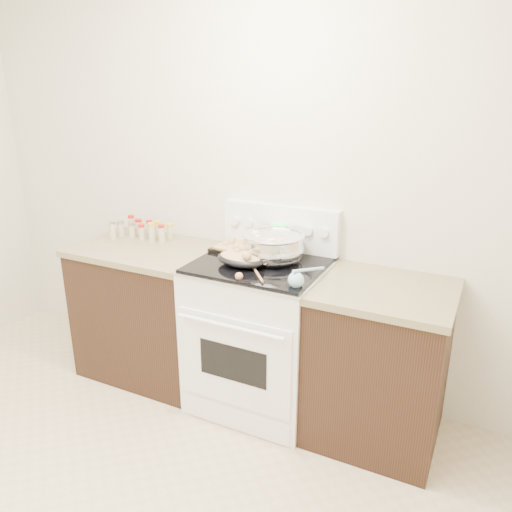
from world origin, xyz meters
The scene contains 9 objects.
counter_left centered at (-0.48, 1.43, 0.46)m, with size 0.93×0.67×0.92m.
counter_right centered at (1.08, 1.43, 0.46)m, with size 0.73×0.67×0.92m.
kitchen_range centered at (0.35, 1.42, 0.49)m, with size 0.78×0.73×1.22m.
mixing_bowl centered at (0.41, 1.48, 1.03)m, with size 0.43×0.43×0.22m.
roasting_pan centered at (0.28, 1.33, 0.99)m, with size 0.31×0.23×0.11m.
baking_sheet centered at (0.19, 1.57, 0.96)m, with size 0.42×0.32×0.06m.
wooden_spoon centered at (0.38, 1.18, 0.95)m, with size 0.17×0.20×0.04m.
blue_ladle centered at (0.67, 1.20, 0.98)m, with size 0.12×0.28×0.11m.
spice_jars centered at (-0.63, 1.57, 0.98)m, with size 0.40×0.23×0.13m.
Camera 1 is at (1.54, -1.04, 1.94)m, focal length 35.00 mm.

